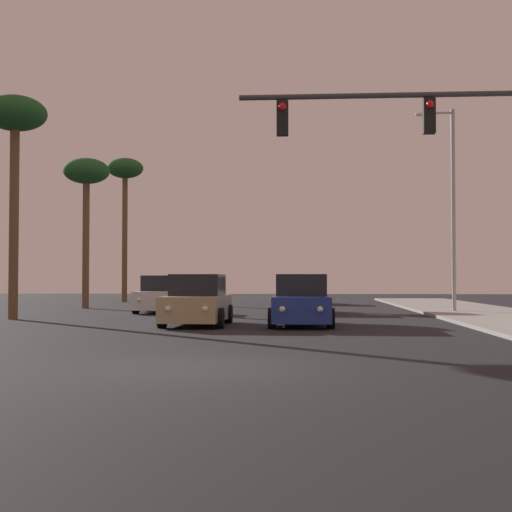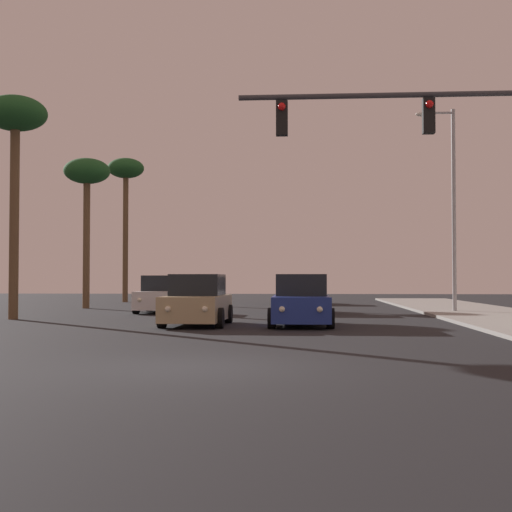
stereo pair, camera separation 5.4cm
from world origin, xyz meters
name	(u,v)px [view 1 (the left image)]	position (x,y,z in m)	size (l,w,h in m)	color
ground_plane	(196,368)	(0.00, 0.00, 0.00)	(120.00, 120.00, 0.00)	black
car_black	(303,291)	(1.83, 31.45, 0.76)	(2.04, 4.32, 1.68)	black
car_blue	(301,302)	(1.78, 11.03, 0.76)	(2.04, 4.32, 1.68)	navy
car_tan	(197,302)	(-1.63, 11.00, 0.76)	(2.04, 4.32, 1.68)	tan
car_grey	(300,296)	(1.70, 19.84, 0.76)	(2.04, 4.32, 1.68)	slate
car_white	(162,296)	(-4.55, 19.77, 0.76)	(2.04, 4.31, 1.68)	silver
traffic_light_mast	(447,152)	(5.50, 5.99, 4.74)	(7.56, 0.36, 6.50)	#38383D
street_lamp	(450,198)	(8.40, 19.92, 5.12)	(1.74, 0.24, 9.00)	#99999E
palm_tree_far	(125,177)	(-9.93, 34.00, 8.28)	(2.40, 2.40, 9.52)	brown
palm_tree_mid	(86,178)	(-9.43, 24.00, 6.76)	(2.40, 2.40, 7.81)	brown
palm_tree_near	(15,125)	(-9.10, 14.00, 7.38)	(2.40, 2.40, 8.50)	brown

